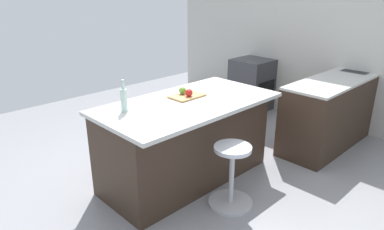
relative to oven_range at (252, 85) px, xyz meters
name	(u,v)px	position (x,y,z in m)	size (l,w,h in m)	color
ground_plane	(194,176)	(2.34, 0.97, -0.44)	(7.49, 7.49, 0.00)	gray
interior_partition_left	(322,34)	(-0.35, 0.97, 0.92)	(0.15, 5.76, 2.72)	beige
sink_cabinet	(344,105)	(0.00, 1.60, 0.02)	(2.51, 0.60, 1.19)	#38281E
oven_range	(252,85)	(0.00, 0.00, 0.00)	(0.60, 0.61, 0.88)	#38383D
kitchen_island	(186,140)	(2.42, 0.91, 0.03)	(1.93, 1.01, 0.92)	#38281E
stool_by_window	(231,178)	(2.46, 1.60, -0.14)	(0.44, 0.44, 0.63)	#B7B7BC
cutting_board	(187,96)	(2.33, 0.84, 0.49)	(0.36, 0.24, 0.02)	tan
apple_green	(183,90)	(2.33, 0.77, 0.54)	(0.08, 0.08, 0.08)	#609E2D
apple_red	(189,93)	(2.34, 0.88, 0.54)	(0.08, 0.08, 0.08)	red
water_bottle	(124,99)	(3.07, 0.76, 0.60)	(0.06, 0.06, 0.31)	silver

